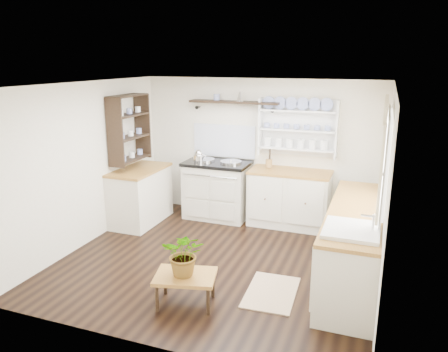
{
  "coord_description": "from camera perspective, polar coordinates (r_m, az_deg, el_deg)",
  "views": [
    {
      "loc": [
        1.92,
        -4.97,
        2.6
      ],
      "look_at": [
        -0.01,
        0.25,
        1.1
      ],
      "focal_mm": 35.0,
      "sensor_mm": 36.0,
      "label": 1
    }
  ],
  "objects": [
    {
      "name": "wall_right",
      "position": [
        5.18,
        20.36,
        -2.15
      ],
      "size": [
        0.02,
        3.8,
        2.3
      ],
      "primitive_type": "cube",
      "color": "silver",
      "rests_on": "ground"
    },
    {
      "name": "back_cabinets",
      "position": [
        7.03,
        8.52,
        -2.8
      ],
      "size": [
        1.27,
        0.63,
        0.9
      ],
      "color": "#EFE6CE",
      "rests_on": "floor"
    },
    {
      "name": "right_cabinets",
      "position": [
        5.51,
        16.57,
        -8.44
      ],
      "size": [
        0.62,
        2.43,
        0.9
      ],
      "color": "#EFE6CE",
      "rests_on": "floor"
    },
    {
      "name": "wall_left",
      "position": [
        6.49,
        -17.5,
        1.47
      ],
      "size": [
        0.02,
        3.8,
        2.3
      ],
      "primitive_type": "cube",
      "color": "silver",
      "rests_on": "ground"
    },
    {
      "name": "aga_cooker",
      "position": [
        7.33,
        -0.85,
        -1.7
      ],
      "size": [
        1.07,
        0.74,
        0.99
      ],
      "color": "beige",
      "rests_on": "floor"
    },
    {
      "name": "wall_back",
      "position": [
        7.28,
        4.6,
        3.54
      ],
      "size": [
        4.0,
        0.02,
        2.3
      ],
      "primitive_type": "cube",
      "color": "silver",
      "rests_on": "ground"
    },
    {
      "name": "belfast_sink",
      "position": [
        4.69,
        16.2,
        -8.14
      ],
      "size": [
        0.55,
        0.6,
        0.45
      ],
      "color": "white",
      "rests_on": "right_cabinets"
    },
    {
      "name": "floor_rug",
      "position": [
        5.21,
        6.21,
        -14.85
      ],
      "size": [
        0.59,
        0.88,
        0.02
      ],
      "primitive_type": "cube",
      "rotation": [
        0.0,
        0.0,
        0.05
      ],
      "color": "#7F684A",
      "rests_on": "floor"
    },
    {
      "name": "floor",
      "position": [
        5.93,
        -0.75,
        -10.93
      ],
      "size": [
        4.0,
        3.8,
        0.01
      ],
      "primitive_type": "cube",
      "color": "black",
      "rests_on": "ground"
    },
    {
      "name": "left_cabinets",
      "position": [
        7.22,
        -10.86,
        -2.44
      ],
      "size": [
        0.62,
        1.13,
        0.9
      ],
      "color": "#EFE6CE",
      "rests_on": "floor"
    },
    {
      "name": "plate_rack",
      "position": [
        7.03,
        9.72,
        6.32
      ],
      "size": [
        1.2,
        0.22,
        0.9
      ],
      "color": "white",
      "rests_on": "wall_back"
    },
    {
      "name": "utensil_crock",
      "position": [
        7.05,
        5.88,
        1.65
      ],
      "size": [
        0.11,
        0.11,
        0.13
      ],
      "primitive_type": "cylinder",
      "color": "olive",
      "rests_on": "back_cabinets"
    },
    {
      "name": "window",
      "position": [
        5.22,
        20.23,
        2.72
      ],
      "size": [
        0.08,
        1.55,
        1.22
      ],
      "color": "white",
      "rests_on": "wall_right"
    },
    {
      "name": "ceiling",
      "position": [
        5.34,
        -0.83,
        11.86
      ],
      "size": [
        4.0,
        3.8,
        0.01
      ],
      "primitive_type": "cube",
      "color": "white",
      "rests_on": "wall_back"
    },
    {
      "name": "kettle",
      "position": [
        7.18,
        -3.3,
        2.52
      ],
      "size": [
        0.18,
        0.18,
        0.22
      ],
      "primitive_type": null,
      "color": "silver",
      "rests_on": "aga_cooker"
    },
    {
      "name": "high_shelf",
      "position": [
        7.17,
        1.34,
        9.54
      ],
      "size": [
        1.5,
        0.29,
        0.16
      ],
      "color": "black",
      "rests_on": "wall_back"
    },
    {
      "name": "left_shelving",
      "position": [
        7.05,
        -12.27,
        6.17
      ],
      "size": [
        0.28,
        0.8,
        1.05
      ],
      "primitive_type": "cube",
      "color": "black",
      "rests_on": "wall_left"
    },
    {
      "name": "center_table",
      "position": [
        4.85,
        -5.06,
        -13.19
      ],
      "size": [
        0.74,
        0.6,
        0.35
      ],
      "rotation": [
        0.0,
        0.0,
        0.24
      ],
      "color": "brown",
      "rests_on": "floor"
    },
    {
      "name": "potted_plant",
      "position": [
        4.72,
        -5.15,
        -10.06
      ],
      "size": [
        0.51,
        0.47,
        0.49
      ],
      "primitive_type": "imported",
      "rotation": [
        0.0,
        0.0,
        0.2
      ],
      "color": "#3F7233",
      "rests_on": "center_table"
    }
  ]
}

